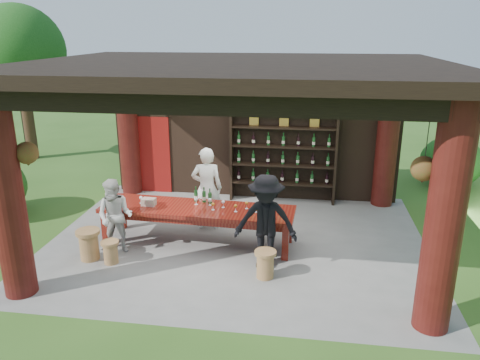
# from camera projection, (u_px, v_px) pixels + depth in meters

# --- Properties ---
(ground) EXTENTS (90.00, 90.00, 0.00)m
(ground) POSITION_uv_depth(u_px,v_px,m) (237.00, 241.00, 9.38)
(ground) COLOR #2D5119
(ground) RESTS_ON ground
(pavilion) EXTENTS (7.50, 6.00, 3.60)m
(pavilion) POSITION_uv_depth(u_px,v_px,m) (240.00, 132.00, 9.12)
(pavilion) COLOR slate
(pavilion) RESTS_ON ground
(wine_shelf) EXTENTS (2.55, 0.39, 2.24)m
(wine_shelf) POSITION_uv_depth(u_px,v_px,m) (283.00, 156.00, 11.23)
(wine_shelf) COLOR black
(wine_shelf) RESTS_ON ground
(tasting_table) EXTENTS (3.81, 1.15, 0.75)m
(tasting_table) POSITION_uv_depth(u_px,v_px,m) (197.00, 213.00, 9.10)
(tasting_table) COLOR #60120D
(tasting_table) RESTS_ON ground
(stool_near_left) EXTENTS (0.32, 0.32, 0.43)m
(stool_near_left) POSITION_uv_depth(u_px,v_px,m) (111.00, 251.00, 8.42)
(stool_near_left) COLOR olive
(stool_near_left) RESTS_ON ground
(stool_near_right) EXTENTS (0.37, 0.37, 0.49)m
(stool_near_right) POSITION_uv_depth(u_px,v_px,m) (265.00, 263.00, 7.92)
(stool_near_right) COLOR olive
(stool_near_right) RESTS_ON ground
(stool_far_left) EXTENTS (0.43, 0.43, 0.57)m
(stool_far_left) POSITION_uv_depth(u_px,v_px,m) (89.00, 244.00, 8.54)
(stool_far_left) COLOR olive
(stool_far_left) RESTS_ON ground
(host) EXTENTS (0.70, 0.51, 1.75)m
(host) POSITION_uv_depth(u_px,v_px,m) (207.00, 188.00, 9.75)
(host) COLOR white
(host) RESTS_ON ground
(guest_woman) EXTENTS (0.70, 0.54, 1.43)m
(guest_woman) POSITION_uv_depth(u_px,v_px,m) (115.00, 216.00, 8.73)
(guest_woman) COLOR beige
(guest_woman) RESTS_ON ground
(guest_man) EXTENTS (1.11, 0.66, 1.71)m
(guest_man) POSITION_uv_depth(u_px,v_px,m) (266.00, 222.00, 8.12)
(guest_man) COLOR black
(guest_man) RESTS_ON ground
(table_bottles) EXTENTS (0.39, 0.17, 0.31)m
(table_bottles) POSITION_uv_depth(u_px,v_px,m) (203.00, 195.00, 9.29)
(table_bottles) COLOR #194C1E
(table_bottles) RESTS_ON tasting_table
(table_glasses) EXTENTS (2.37, 0.33, 0.15)m
(table_glasses) POSITION_uv_depth(u_px,v_px,m) (215.00, 204.00, 9.02)
(table_glasses) COLOR silver
(table_glasses) RESTS_ON tasting_table
(napkin_basket) EXTENTS (0.27, 0.19, 0.14)m
(napkin_basket) POSITION_uv_depth(u_px,v_px,m) (149.00, 202.00, 9.15)
(napkin_basket) COLOR #BF6672
(napkin_basket) RESTS_ON tasting_table
(shrubs) EXTENTS (15.40, 8.98, 1.36)m
(shrubs) POSITION_uv_depth(u_px,v_px,m) (387.00, 211.00, 9.41)
(shrubs) COLOR #194C14
(shrubs) RESTS_ON ground
(trees) EXTENTS (21.31, 11.43, 4.80)m
(trees) POSITION_uv_depth(u_px,v_px,m) (464.00, 65.00, 9.15)
(trees) COLOR #3F2819
(trees) RESTS_ON ground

